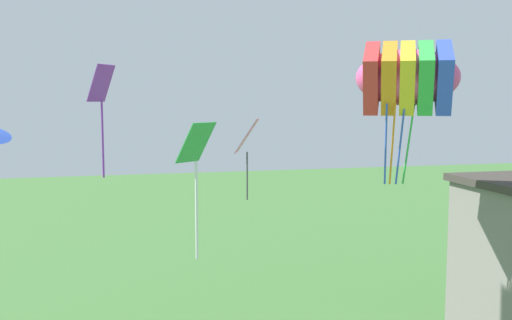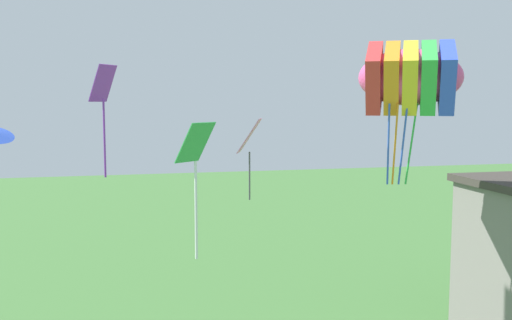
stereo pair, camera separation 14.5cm
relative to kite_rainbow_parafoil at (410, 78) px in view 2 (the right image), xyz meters
name	(u,v)px [view 2 (the right image)]	position (x,y,z in m)	size (l,w,h in m)	color
kite_rainbow_parafoil	(410,78)	(0.00, 0.00, 0.00)	(3.60, 3.28, 4.17)	#E54C8C
kite_green_diamond	(196,163)	(-6.78, -4.67, -1.80)	(0.78, 0.76, 2.55)	green
kite_purple_streamer	(103,98)	(-8.50, -0.94, -0.61)	(0.68, 0.76, 2.69)	purple
kite_pink_diamond	(249,142)	(-4.43, 1.33, -1.86)	(0.92, 1.04, 2.42)	pink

